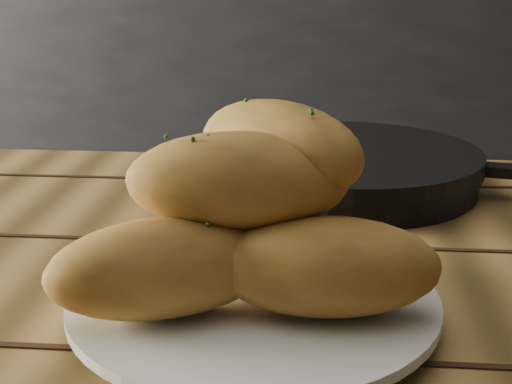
% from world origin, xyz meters
% --- Properties ---
extents(counter, '(2.80, 0.60, 0.90)m').
position_xyz_m(counter, '(0.00, 1.70, 0.45)').
color(counter, black).
rests_on(counter, ground).
extents(plate, '(0.27, 0.27, 0.02)m').
position_xyz_m(plate, '(0.67, -0.40, 0.76)').
color(plate, white).
rests_on(plate, table).
extents(bread_rolls, '(0.28, 0.24, 0.14)m').
position_xyz_m(bread_rolls, '(0.67, -0.40, 0.83)').
color(bread_rolls, '#C48436').
rests_on(bread_rolls, plate).
extents(skillet, '(0.44, 0.31, 0.05)m').
position_xyz_m(skillet, '(0.75, -0.07, 0.77)').
color(skillet, black).
rests_on(skillet, table).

